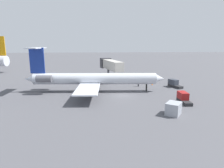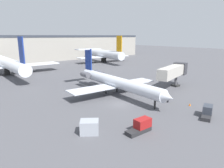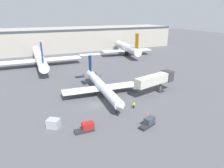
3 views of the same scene
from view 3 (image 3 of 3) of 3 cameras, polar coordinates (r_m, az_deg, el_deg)
The scene contains 11 objects.
ground_plane at distance 53.52m, azimuth -4.57°, elevation -6.04°, with size 400.00×400.00×0.10m, color #4C4C51.
regional_jet at distance 59.35m, azimuth -3.21°, elevation -0.16°, with size 22.47×31.52×9.84m.
jet_bridge at distance 61.32m, azimuth 12.39°, elevation 1.37°, with size 14.41×6.27×6.07m.
ground_crew_marshaller at distance 51.84m, azimuth 6.08°, elevation -5.86°, with size 0.42×0.29×1.69m.
baggage_tug_lead at distance 42.51m, azimuth -7.17°, elevation -12.00°, with size 4.03×1.50×1.90m.
baggage_tug_trailing at distance 44.62m, azimuth 10.13°, elevation -10.54°, with size 4.24×2.72×1.90m.
cargo_container_uld at distance 45.14m, azimuth -15.97°, elevation -10.50°, with size 3.19×3.08×1.90m.
traffic_cone_near at distance 49.77m, azimuth 9.85°, elevation -7.93°, with size 0.36×0.36×0.55m.
terminal_building at distance 134.19m, azimuth -17.52°, elevation 11.63°, with size 162.54×26.06×13.53m.
parked_airliner_west_mid at distance 96.20m, azimuth -19.65°, elevation 7.03°, with size 36.54×43.44×13.08m.
parked_airliner_centre at distance 115.01m, azimuth 4.20°, elevation 10.02°, with size 27.92×32.76×13.31m.
Camera 3 is at (-15.79, -45.71, 22.87)m, focal length 32.81 mm.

